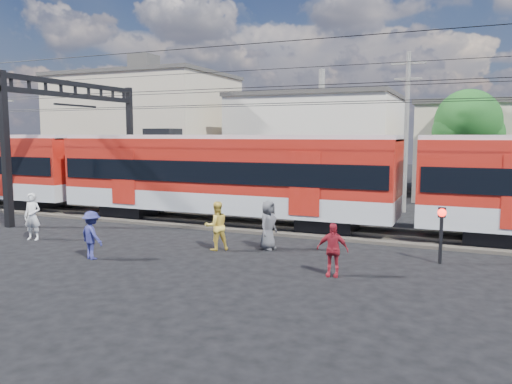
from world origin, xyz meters
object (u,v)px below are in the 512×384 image
Objects in this scene: pedestrian_c at (92,235)px; crossing_signal at (441,225)px; commuter_train at (226,173)px; pedestrian_a at (32,216)px.

pedestrian_c is 0.88× the size of crossing_signal.
crossing_signal is at bearing -21.24° from commuter_train.
commuter_train is 26.68× the size of pedestrian_a.
commuter_train reaches higher than pedestrian_c.
pedestrian_a is 4.59m from pedestrian_c.
pedestrian_a reaches higher than pedestrian_c.
crossing_signal is at bearing -3.69° from pedestrian_a.
commuter_train reaches higher than crossing_signal.
crossing_signal is (15.20, 2.38, 0.35)m from pedestrian_a.
pedestrian_a is at bearing -132.35° from commuter_train.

